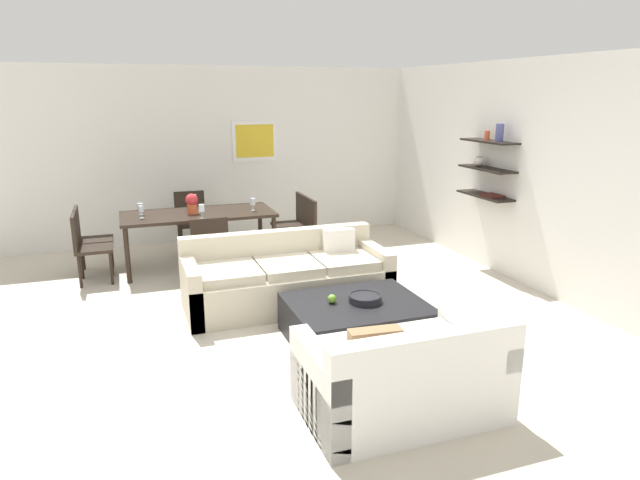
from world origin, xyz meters
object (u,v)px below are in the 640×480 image
Objects in this scene: dining_table at (198,218)px; dining_chair_foot at (209,247)px; dining_chair_right_far at (294,220)px; dining_chair_right_near at (303,226)px; dining_chair_left_far at (88,236)px; wine_glass_right_near at (253,202)px; dining_chair_head at (191,217)px; apple_on_coffee_table at (332,299)px; wine_glass_left_near at (141,210)px; sofa_beige at (287,280)px; wine_glass_head at (194,198)px; coffee_table at (356,321)px; centerpiece_vase at (192,203)px; wine_glass_left_far at (140,207)px; loveseat_white at (402,377)px; decorative_bowl at (365,298)px; dining_chair_left_near at (86,243)px; wine_glass_foot at (202,208)px.

dining_chair_foot reaches higher than dining_table.
dining_chair_right_near is at bearing -90.00° from dining_chair_right_far.
dining_chair_left_far is 5.18× the size of wine_glass_right_near.
wine_glass_right_near is (0.72, -0.98, 0.36)m from dining_chair_head.
wine_glass_right_near reaches higher than dining_chair_left_far.
wine_glass_left_near is at bearing 120.39° from apple_on_coffee_table.
dining_chair_foot is at bearing -133.96° from wine_glass_right_near.
sofa_beige is at bearing -48.67° from wine_glass_left_near.
dining_chair_head is 0.60m from wine_glass_head.
centerpiece_vase is (-1.16, 2.83, 0.70)m from coffee_table.
dining_chair_right_far is 1.76m from dining_chair_foot.
sofa_beige is 14.40× the size of wine_glass_left_far.
dining_chair_right_far is (0.51, 4.36, 0.21)m from loveseat_white.
decorative_bowl is at bearing -10.14° from coffee_table.
dining_chair_foot reaches higher than loveseat_white.
dining_chair_left_far is 5.68× the size of wine_glass_left_far.
dining_table is at bearing 171.14° from wine_glass_right_near.
decorative_bowl is at bearing -70.45° from wine_glass_head.
dining_chair_head is 0.98m from centerpiece_vase.
dining_chair_left_far is (-2.56, 3.08, 0.09)m from decorative_bowl.
sofa_beige is 2.54× the size of dining_chair_head.
wine_glass_left_far reaches higher than dining_chair_left_near.
decorative_bowl is 2.78m from wine_glass_foot.
dining_chair_foot is (0.00, -0.86, -0.18)m from dining_table.
dining_chair_head is (-0.72, 2.61, 0.21)m from sofa_beige.
wine_glass_right_near reaches higher than dining_chair_left_near.
wine_glass_left_near is 1.45m from wine_glass_right_near.
loveseat_white is at bearing -97.41° from dining_chair_right_near.
dining_chair_left_far is at bearing 180.00° from dining_chair_right_far.
coffee_table is 2.29m from dining_chair_foot.
loveseat_white is 8.38× the size of wine_glass_right_near.
dining_chair_left_far is at bearing -154.87° from dining_chair_head.
dining_chair_left_near and dining_chair_left_far have the same top height.
dining_table is 7.44× the size of centerpiece_vase.
loveseat_white is 4.93m from dining_chair_left_far.
apple_on_coffee_table reaches higher than coffee_table.
dining_table reaches higher than apple_on_coffee_table.
dining_chair_head is 1.00× the size of dining_chair_left_far.
sofa_beige is 12.49× the size of wine_glass_head.
centerpiece_vase reaches higher than dining_chair_left_far.
wine_glass_left_far is (-0.72, -0.75, 0.35)m from dining_chair_head.
dining_chair_foot is 5.44× the size of wine_glass_left_near.
dining_chair_head is 1.72m from dining_chair_foot.
dining_chair_right_far is at bearing 9.11° from centerpiece_vase.
wine_glass_head is at bearing 108.50° from sofa_beige.
wine_glass_left_far is (-1.44, 1.86, 0.57)m from sofa_beige.
wine_glass_left_far is (0.68, 0.32, 0.35)m from dining_chair_left_near.
decorative_bowl is at bearing -94.45° from dining_chair_right_far.
dining_chair_foot is 1.10m from wine_glass_right_near.
dining_chair_foot is 0.92m from centerpiece_vase.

